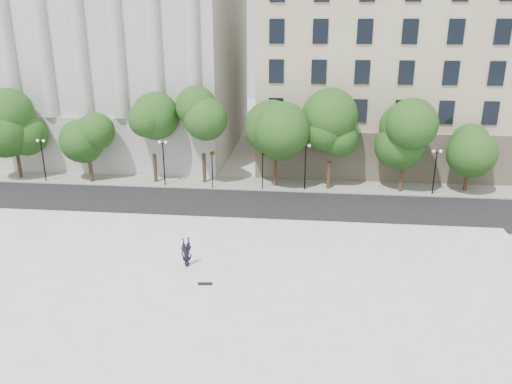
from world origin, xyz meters
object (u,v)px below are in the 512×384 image
traffic_light_east (263,152)px  person_lying (187,262)px  skateboard (205,284)px  traffic_light_west (212,150)px

traffic_light_east → person_lying: traffic_light_east is taller
skateboard → traffic_light_east: bearing=78.7°
person_lying → traffic_light_east: bearing=50.6°
traffic_light_west → person_lying: traffic_light_west is taller
traffic_light_west → skateboard: traffic_light_west is taller
person_lying → skateboard: (1.61, -2.21, -0.22)m
traffic_light_east → person_lying: (-3.23, -16.76, -3.02)m
traffic_light_west → skateboard: 19.50m
traffic_light_east → person_lying: bearing=-100.9°
traffic_light_west → traffic_light_east: size_ratio=1.01×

